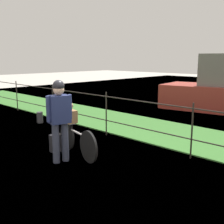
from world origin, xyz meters
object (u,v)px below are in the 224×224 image
bicycle_main (77,140)px  mooring_bollard (40,117)px  cyclist_person (60,114)px  backpack_on_paving (57,143)px  wooden_crate (69,116)px  terrier_dog (69,107)px

bicycle_main → mooring_bollard: 3.49m
cyclist_person → mooring_bollard: cyclist_person is taller
backpack_on_paving → cyclist_person: bearing=68.8°
backpack_on_paving → mooring_bollard: (-2.79, 1.25, -0.02)m
cyclist_person → bicycle_main: bearing=98.7°
mooring_bollard → wooden_crate: bearing=-18.7°
terrier_dog → mooring_bollard: 3.25m
terrier_dog → mooring_bollard: bearing=161.4°
cyclist_person → mooring_bollard: bearing=155.4°
wooden_crate → mooring_bollard: bearing=161.3°
mooring_bollard → backpack_on_paving: bearing=-24.1°
cyclist_person → wooden_crate: bearing=128.3°
terrier_dog → mooring_bollard: terrier_dog is taller
wooden_crate → cyclist_person: 0.73m
bicycle_main → mooring_bollard: (-3.31, 1.07, -0.17)m
cyclist_person → backpack_on_paving: (-0.59, 0.30, -0.80)m
wooden_crate → backpack_on_paving: 0.68m
bicycle_main → terrier_dog: bearing=168.2°
wooden_crate → mooring_bollard: (-2.95, 1.00, -0.63)m
terrier_dog → cyclist_person: size_ratio=0.19×
bicycle_main → mooring_bollard: size_ratio=4.59×
backpack_on_paving → bicycle_main: bearing=114.2°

